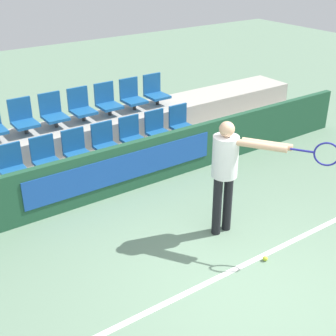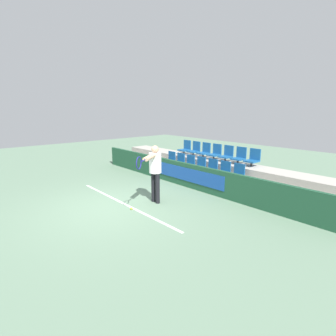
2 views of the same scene
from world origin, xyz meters
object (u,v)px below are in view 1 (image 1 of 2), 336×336
object	(u,v)px
stadium_chair_4	(132,135)
stadium_chair_5	(158,129)
stadium_chair_0	(12,166)
stadium_chair_11	(107,101)
stadium_chair_2	(77,150)
tennis_player	(230,166)
tennis_ball	(265,259)
stadium_chair_6	(181,123)
stadium_chair_10	(81,106)
stadium_chair_8	(23,118)
stadium_chair_3	(106,142)
stadium_chair_1	(46,157)
stadium_chair_13	(155,91)
stadium_chair_9	(53,112)
stadium_chair_12	(132,96)

from	to	relation	value
stadium_chair_4	stadium_chair_5	bearing A→B (deg)	0.00
stadium_chair_0	stadium_chair_11	bearing A→B (deg)	22.48
stadium_chair_2	tennis_player	distance (m)	2.83
tennis_ball	stadium_chair_6	bearing A→B (deg)	72.15
tennis_ball	stadium_chair_10	bearing A→B (deg)	97.33
stadium_chair_2	stadium_chair_4	xyz separation A→B (m)	(1.09, 0.00, 0.00)
stadium_chair_5	stadium_chair_6	xyz separation A→B (m)	(0.55, 0.00, 0.00)
stadium_chair_8	tennis_ball	bearing A→B (deg)	-69.00
stadium_chair_8	stadium_chair_11	size ratio (longest dim) A/B	1.00
stadium_chair_3	stadium_chair_6	size ratio (longest dim) A/B	1.00
stadium_chair_6	tennis_ball	bearing A→B (deg)	-107.85
stadium_chair_8	tennis_player	size ratio (longest dim) A/B	0.35
stadium_chair_10	stadium_chair_1	bearing A→B (deg)	-140.40
tennis_player	tennis_ball	bearing A→B (deg)	-124.57
stadium_chair_5	stadium_chair_11	bearing A→B (deg)	121.14
stadium_chair_4	tennis_ball	size ratio (longest dim) A/B	8.99
stadium_chair_3	stadium_chair_13	xyz separation A→B (m)	(1.64, 0.91, 0.40)
stadium_chair_6	stadium_chair_8	distance (m)	2.91
stadium_chair_0	stadium_chair_9	size ratio (longest dim) A/B	1.00
stadium_chair_0	stadium_chair_12	xyz separation A→B (m)	(2.74, 0.91, 0.40)
stadium_chair_2	stadium_chair_4	size ratio (longest dim) A/B	1.00
stadium_chair_3	stadium_chair_4	xyz separation A→B (m)	(0.55, 0.00, 0.00)
stadium_chair_3	stadium_chair_9	size ratio (longest dim) A/B	1.00
stadium_chair_5	tennis_ball	distance (m)	3.48
stadium_chair_6	stadium_chair_9	size ratio (longest dim) A/B	1.00
stadium_chair_4	stadium_chair_13	distance (m)	1.48
stadium_chair_2	tennis_player	size ratio (longest dim) A/B	0.35
stadium_chair_0	stadium_chair_2	bearing A→B (deg)	0.00
tennis_ball	stadium_chair_0	bearing A→B (deg)	122.96
stadium_chair_3	stadium_chair_8	xyz separation A→B (m)	(-1.09, 0.91, 0.40)
stadium_chair_8	tennis_ball	size ratio (longest dim) A/B	8.99
stadium_chair_0	stadium_chair_12	size ratio (longest dim) A/B	1.00
stadium_chair_6	stadium_chair_8	size ratio (longest dim) A/B	1.00
stadium_chair_4	stadium_chair_2	bearing A→B (deg)	180.00
stadium_chair_4	stadium_chair_3	bearing A→B (deg)	180.00
stadium_chair_0	stadium_chair_5	xyz separation A→B (m)	(2.74, 0.00, 0.00)
stadium_chair_3	tennis_ball	size ratio (longest dim) A/B	8.99
stadium_chair_3	stadium_chair_12	bearing A→B (deg)	39.60
stadium_chair_2	stadium_chair_8	world-z (taller)	stadium_chair_8
stadium_chair_0	tennis_ball	size ratio (longest dim) A/B	8.99
stadium_chair_11	tennis_player	bearing A→B (deg)	-89.68
stadium_chair_5	stadium_chair_9	distance (m)	1.92
stadium_chair_6	stadium_chair_13	distance (m)	0.99
stadium_chair_1	stadium_chair_11	bearing A→B (deg)	28.88
stadium_chair_3	stadium_chair_12	xyz separation A→B (m)	(1.09, 0.91, 0.40)
stadium_chair_10	stadium_chair_13	distance (m)	1.64
stadium_chair_0	stadium_chair_5	size ratio (longest dim) A/B	1.00
stadium_chair_9	stadium_chair_10	distance (m)	0.55
stadium_chair_6	stadium_chair_8	xyz separation A→B (m)	(-2.74, 0.91, 0.40)
stadium_chair_12	stadium_chair_0	bearing A→B (deg)	-161.69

